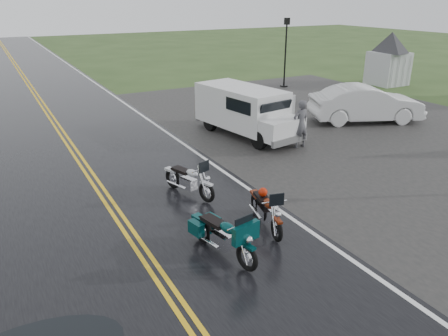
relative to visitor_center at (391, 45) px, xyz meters
name	(u,v)px	position (x,y,z in m)	size (l,w,h in m)	color
ground	(152,267)	(-20.00, -12.00, -2.40)	(120.00, 120.00, 0.00)	#2D471E
road	(65,138)	(-20.00, -2.00, -2.38)	(8.00, 100.00, 0.04)	black
parking_pad	(363,132)	(-9.00, -7.00, -2.38)	(14.00, 24.00, 0.03)	black
visitor_center	(391,45)	(0.00, 0.00, 0.00)	(16.00, 10.00, 4.80)	#A8AAAD
motorcycle_red	(277,221)	(-17.17, -12.44, -1.84)	(0.69, 1.90, 1.12)	#5C1D0A
motorcycle_teal	(247,247)	(-18.37, -13.10, -1.80)	(0.74, 2.02, 1.20)	#043233
motorcycle_silver	(207,185)	(-17.67, -9.88, -1.83)	(0.70, 1.92, 1.14)	#B9BBC2
van_white	(260,124)	(-13.98, -6.79, -1.42)	(1.86, 4.96, 1.95)	silver
person_at_van	(300,125)	(-12.56, -7.32, -1.52)	(0.65, 0.42, 1.77)	#47464B
sedan_white	(366,104)	(-7.80, -5.86, -1.60)	(1.69, 4.85, 1.60)	silver
lamp_post_far_right	(285,53)	(-6.24, 2.37, -0.34)	(0.35, 0.35, 4.11)	black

